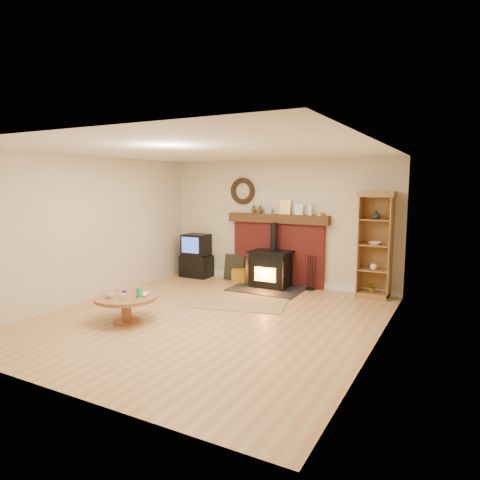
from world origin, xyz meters
The scene contains 11 objects.
ground centered at (0.00, 0.00, 0.00)m, with size 5.50×5.50×0.00m, color #B6804B.
room_shell centered at (-0.02, 0.09, 1.72)m, with size 5.02×5.52×2.61m.
chimney_breast centered at (0.00, 2.67, 0.80)m, with size 2.20×0.22×1.78m.
wood_stove centered at (0.01, 2.28, 0.37)m, with size 1.40×1.00×1.32m.
area_rug centered at (-0.11, 1.08, 0.01)m, with size 1.80×1.24×0.01m, color brown.
tv_unit centered at (-1.92, 2.47, 0.47)m, with size 0.67×0.48×0.98m.
curio_cabinet centered at (2.00, 2.55, 0.99)m, with size 0.63×0.46×1.97m.
firelog_box centered at (-0.69, 2.40, 0.14)m, with size 0.46×0.29×0.29m, color #C4B30B.
leaning_painting centered at (-0.98, 2.55, 0.29)m, with size 0.48×0.03×0.57m, color black.
fire_tools centered at (0.79, 2.50, 0.16)m, with size 0.19×0.16×0.70m.
coffee_table centered at (-1.04, -0.74, 0.33)m, with size 0.95×0.95×0.57m.
Camera 1 is at (3.48, -5.50, 2.10)m, focal length 32.00 mm.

